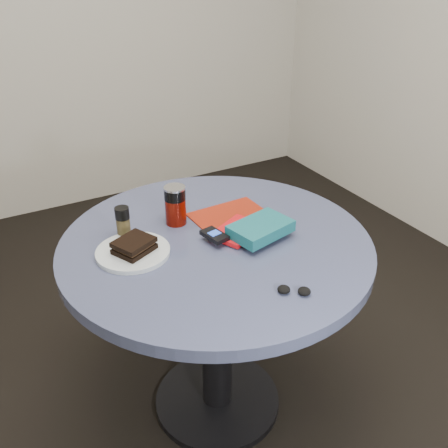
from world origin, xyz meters
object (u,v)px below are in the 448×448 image
pepper_grinder (123,222)px  sandwich (134,245)px  red_book (237,231)px  table (216,281)px  plate (133,252)px  soda_can (175,205)px  novel (261,228)px  headphones (294,290)px  magazine (231,216)px  mp3_player (214,235)px

pepper_grinder → sandwich: bearing=-94.3°
sandwich → red_book: size_ratio=0.82×
table → plate: (-0.26, 0.05, 0.17)m
sandwich → pepper_grinder: 0.12m
table → soda_can: soda_can is taller
pepper_grinder → soda_can: bearing=0.4°
novel → headphones: 0.30m
plate → headphones: size_ratio=2.42×
soda_can → novel: soda_can is taller
sandwich → headphones: size_ratio=1.50×
soda_can → headphones: 0.53m
magazine → novel: 0.18m
sandwich → magazine: (0.37, 0.07, -0.03)m
table → mp3_player: size_ratio=10.18×
plate → mp3_player: (0.25, -0.06, 0.02)m
soda_can → pepper_grinder: (-0.18, -0.00, -0.01)m
sandwich → table: bearing=-9.2°
pepper_grinder → magazine: 0.37m
magazine → mp3_player: (-0.13, -0.12, 0.02)m
plate → headphones: (0.31, -0.40, 0.00)m
magazine → red_book: (-0.04, -0.11, 0.01)m
sandwich → novel: 0.40m
table → red_book: (0.08, -0.00, 0.18)m
table → pepper_grinder: pepper_grinder is taller
soda_can → headphones: (0.12, -0.51, -0.06)m
mp3_player → headphones: 0.34m
sandwich → red_book: (0.34, -0.04, -0.02)m
mp3_player → headphones: mp3_player is taller
plate → red_book: 0.34m
mp3_player → magazine: bearing=43.3°
table → pepper_grinder: (-0.25, 0.16, 0.22)m
plate → pepper_grinder: 0.12m
sandwich → headphones: bearing=-51.5°
soda_can → magazine: bearing=-16.6°
novel → mp3_player: novel is taller
pepper_grinder → table: bearing=-33.1°
soda_can → pepper_grinder: size_ratio=1.28×
novel → headphones: bearing=-117.5°
table → mp3_player: bearing=-133.6°
table → mp3_player: mp3_player is taller
magazine → red_book: red_book is taller
plate → headphones: bearing=-51.7°
plate → pepper_grinder: pepper_grinder is taller
soda_can → pepper_grinder: 0.18m
sandwich → headphones: (0.31, -0.39, -0.02)m
pepper_grinder → headphones: size_ratio=1.12×
table → sandwich: size_ratio=7.13×
plate → headphones: 0.51m
soda_can → sandwich: bearing=-147.8°
pepper_grinder → novel: pepper_grinder is taller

